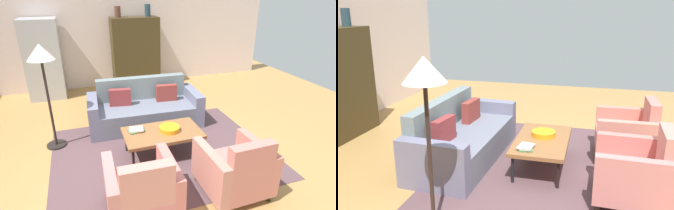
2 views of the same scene
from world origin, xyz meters
The scene contains 11 objects.
ground_plane centered at (0.00, 0.00, 0.00)m, with size 10.60×10.60×0.00m, color #B3864A.
area_rug centered at (0.21, 0.19, 0.00)m, with size 3.40×2.60×0.01m, color brown.
couch centered at (0.22, 1.33, 0.29)m, with size 2.14×1.00×0.86m.
coffee_table centered at (0.21, 0.14, 0.37)m, with size 1.20×0.70×0.41m.
armchair_left centered at (-0.39, -1.02, 0.34)m, with size 0.82×0.82×0.88m.
armchair_right centered at (0.82, -1.02, 0.34)m, with size 0.82×0.82×0.88m.
fruit_bowl centered at (0.33, 0.14, 0.44)m, with size 0.32×0.32×0.07m, color orange.
book_stack centered at (-0.17, 0.29, 0.43)m, with size 0.27×0.21×0.04m.
cabinet centered at (0.57, 3.58, 0.90)m, with size 1.20×0.51×1.80m.
vase_round centered at (0.92, 3.57, 1.95)m, with size 0.15×0.15×0.30m, color #263F4A.
floor_lamp centered at (-1.41, 0.96, 1.44)m, with size 0.40×0.40×1.72m.
Camera 2 is at (-4.12, -0.49, 2.13)m, focal length 37.02 mm.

